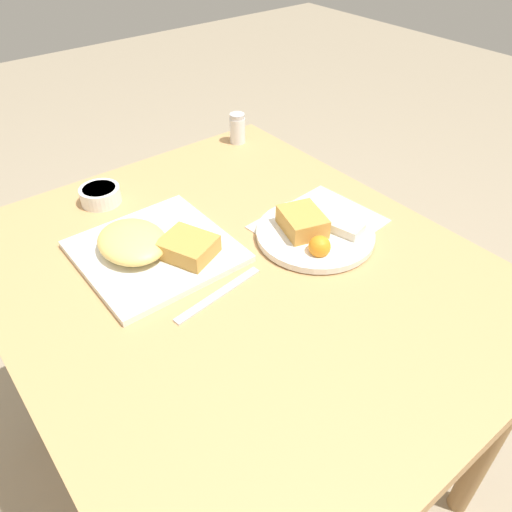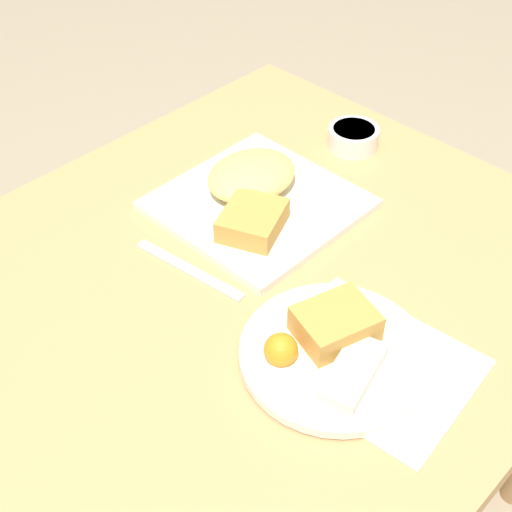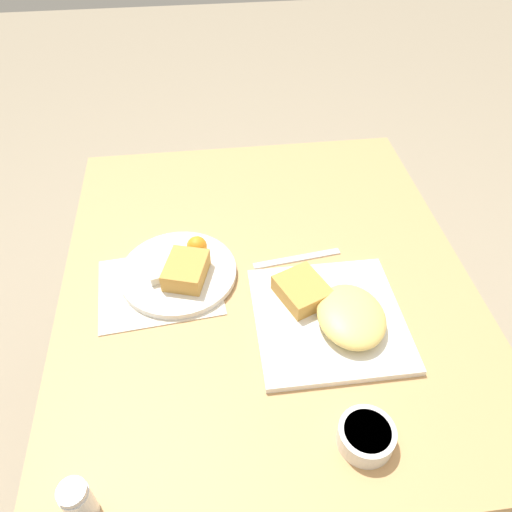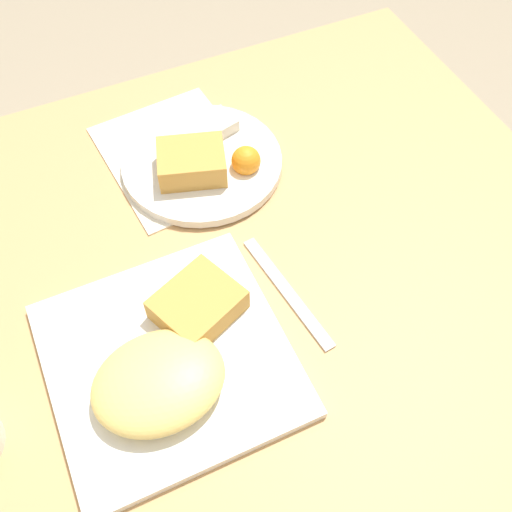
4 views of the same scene
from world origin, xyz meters
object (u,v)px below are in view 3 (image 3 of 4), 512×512
object	(u,v)px
sauce_ramekin	(366,436)
salt_shaker	(79,503)
plate_square_near	(333,314)
plate_oval_far	(180,270)
butter_knife	(297,259)

from	to	relation	value
sauce_ramekin	salt_shaker	xyz separation A→B (m)	(-0.05, 0.43, 0.02)
plate_square_near	plate_oval_far	bearing A→B (deg)	61.61
plate_oval_far	salt_shaker	xyz separation A→B (m)	(-0.46, 0.14, 0.02)
plate_square_near	sauce_ramekin	bearing A→B (deg)	178.61
plate_square_near	butter_knife	bearing A→B (deg)	11.91
plate_square_near	salt_shaker	size ratio (longest dim) A/B	3.48
plate_square_near	plate_oval_far	xyz separation A→B (m)	(0.16, 0.29, -0.00)
butter_knife	plate_oval_far	bearing A→B (deg)	-2.98
plate_oval_far	plate_square_near	bearing A→B (deg)	-118.39
butter_knife	sauce_ramekin	bearing A→B (deg)	87.00
sauce_ramekin	plate_oval_far	bearing A→B (deg)	35.33
plate_square_near	sauce_ramekin	xyz separation A→B (m)	(-0.25, 0.01, -0.00)
salt_shaker	plate_square_near	bearing A→B (deg)	-55.58
plate_oval_far	sauce_ramekin	xyz separation A→B (m)	(-0.40, -0.29, 0.00)
salt_shaker	butter_knife	world-z (taller)	salt_shaker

